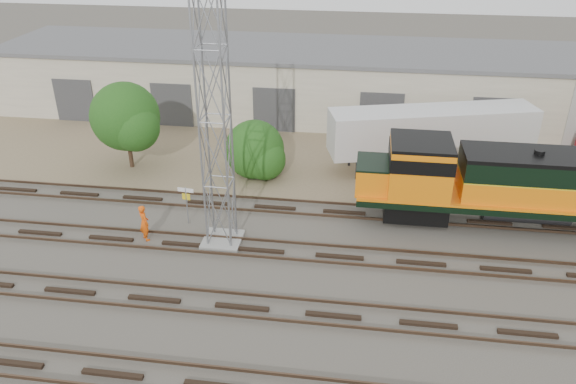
# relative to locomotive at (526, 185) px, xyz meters

# --- Properties ---
(ground) EXTENTS (140.00, 140.00, 0.00)m
(ground) POSITION_rel_locomotive_xyz_m (-9.46, -6.00, -2.52)
(ground) COLOR #47423A
(ground) RESTS_ON ground
(dirt_strip) EXTENTS (80.00, 16.00, 0.02)m
(dirt_strip) POSITION_rel_locomotive_xyz_m (-9.46, 9.00, -2.51)
(dirt_strip) COLOR #726047
(dirt_strip) RESTS_ON ground
(tracks) EXTENTS (80.00, 20.40, 0.28)m
(tracks) POSITION_rel_locomotive_xyz_m (-9.46, -9.00, -2.44)
(tracks) COLOR black
(tracks) RESTS_ON ground
(warehouse) EXTENTS (58.40, 10.40, 5.30)m
(warehouse) POSITION_rel_locomotive_xyz_m (-9.42, 16.98, 0.14)
(warehouse) COLOR beige
(warehouse) RESTS_ON ground
(locomotive) EXTENTS (18.38, 3.22, 4.42)m
(locomotive) POSITION_rel_locomotive_xyz_m (0.00, 0.00, 0.00)
(locomotive) COLOR black
(locomotive) RESTS_ON tracks
(signal_tower) EXTENTS (1.99, 1.99, 13.45)m
(signal_tower) POSITION_rel_locomotive_xyz_m (-15.60, -3.86, 4.05)
(signal_tower) COLOR gray
(signal_tower) RESTS_ON ground
(sign_post) EXTENTS (0.90, 0.14, 2.20)m
(sign_post) POSITION_rel_locomotive_xyz_m (-17.93, -2.29, -0.97)
(sign_post) COLOR gray
(sign_post) RESTS_ON ground
(worker) EXTENTS (0.86, 0.86, 2.01)m
(worker) POSITION_rel_locomotive_xyz_m (-19.65, -4.19, -1.51)
(worker) COLOR #EC520D
(worker) RESTS_ON ground
(semi_trailer) EXTENTS (13.50, 6.14, 4.08)m
(semi_trailer) POSITION_rel_locomotive_xyz_m (-3.99, 6.95, 0.05)
(semi_trailer) COLOR silver
(semi_trailer) RESTS_ON ground
(tree_west) EXTENTS (4.63, 4.41, 5.77)m
(tree_west) POSITION_rel_locomotive_xyz_m (-23.60, 4.08, 0.93)
(tree_west) COLOR #382619
(tree_west) RESTS_ON ground
(tree_mid) EXTENTS (4.00, 3.81, 3.81)m
(tree_mid) POSITION_rel_locomotive_xyz_m (-15.30, 4.30, -0.93)
(tree_mid) COLOR #382619
(tree_mid) RESTS_ON ground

